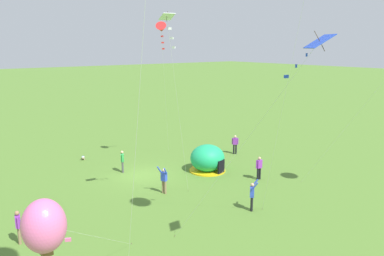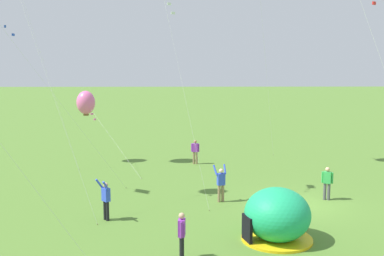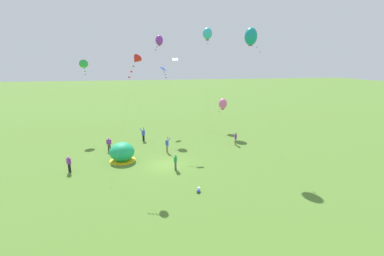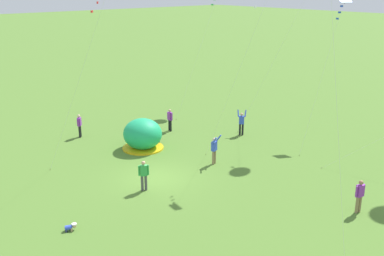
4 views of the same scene
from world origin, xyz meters
name	(u,v)px [view 1 (image 1 of 4)]	position (x,y,z in m)	size (l,w,h in m)	color
ground_plane	(142,175)	(0.00, 0.00, 0.00)	(300.00, 300.00, 0.00)	#517A2D
popup_tent	(208,159)	(-4.59, 2.23, 1.00)	(2.81, 2.81, 2.10)	#1EAD6B
toddler_crawling	(83,158)	(2.03, -6.50, 0.18)	(0.37, 0.55, 0.32)	blue
person_watching_sky	(18,225)	(9.81, 5.02, 0.96)	(0.31, 0.58, 1.72)	#8C7251
person_near_tent	(235,143)	(-9.57, 0.11, 0.96)	(0.47, 0.43, 1.72)	black
person_far_back	(252,195)	(-2.09, 9.36, 1.00)	(0.71, 0.69, 1.89)	black
person_flying_kite	(164,179)	(0.61, 3.99, 1.00)	(0.59, 0.70, 1.89)	#8C7251
person_strolling	(259,167)	(-6.35, 5.98, 0.96)	(0.59, 0.27, 1.72)	black
person_center_field	(122,160)	(0.82, -1.51, 0.96)	(0.38, 0.54, 1.72)	#4C4C51
kite_white	(169,28)	(1.98, 6.85, 10.47)	(3.50, 2.73, 11.30)	silver
kite_blue	(312,50)	(1.62, 15.41, 9.42)	(2.36, 7.12, 10.10)	silver
kite_pink	(44,226)	(10.56, 12.82, 4.33)	(5.78, 5.02, 5.18)	silver
kite_red	(161,29)	(-2.57, -0.93, 10.82)	(3.34, 3.94, 11.36)	silver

